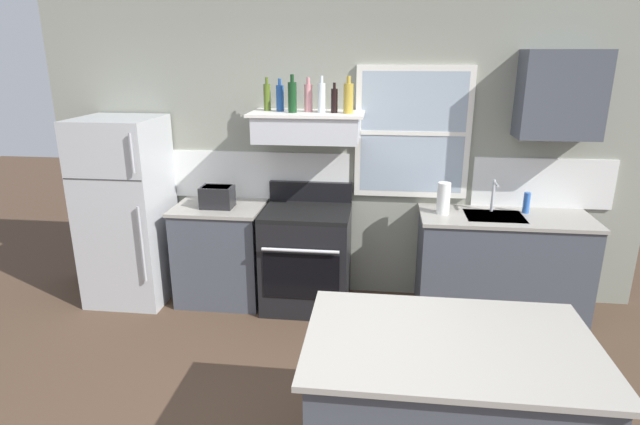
{
  "coord_description": "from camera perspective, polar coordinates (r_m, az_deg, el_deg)",
  "views": [
    {
      "loc": [
        0.38,
        -2.39,
        2.24
      ],
      "look_at": [
        -0.05,
        1.2,
        1.1
      ],
      "focal_mm": 28.94,
      "sensor_mm": 36.0,
      "label": 1
    }
  ],
  "objects": [
    {
      "name": "bottle_olive_oil_square",
      "position": [
        4.53,
        -5.87,
        12.61
      ],
      "size": [
        0.06,
        0.06,
        0.28
      ],
      "color": "#4C601E",
      "rests_on": "range_hood_shelf"
    },
    {
      "name": "upper_cabinet_right",
      "position": [
        4.67,
        25.07,
        11.71
      ],
      "size": [
        0.64,
        0.32,
        0.7
      ],
      "color": "#474C56"
    },
    {
      "name": "bottle_balsamic_dark",
      "position": [
        4.36,
        1.59,
        12.31
      ],
      "size": [
        0.06,
        0.06,
        0.24
      ],
      "color": "black",
      "rests_on": "range_hood_shelf"
    },
    {
      "name": "bottle_blue_liqueur",
      "position": [
        4.48,
        -4.44,
        12.56
      ],
      "size": [
        0.07,
        0.07,
        0.27
      ],
      "color": "#1E478C",
      "rests_on": "range_hood_shelf"
    },
    {
      "name": "back_wall",
      "position": [
        4.72,
        2.47,
        6.62
      ],
      "size": [
        5.4,
        0.11,
        2.7
      ],
      "color": "gray",
      "rests_on": "ground_plane"
    },
    {
      "name": "bottle_champagne_gold_foil",
      "position": [
        4.32,
        3.16,
        12.56
      ],
      "size": [
        0.08,
        0.08,
        0.3
      ],
      "color": "#B29333",
      "rests_on": "range_hood_shelf"
    },
    {
      "name": "refrigerator",
      "position": [
        5.01,
        -20.59,
        0.15
      ],
      "size": [
        0.7,
        0.72,
        1.69
      ],
      "color": "#B7BABC",
      "rests_on": "ground_plane"
    },
    {
      "name": "toaster",
      "position": [
        4.64,
        -11.29,
        1.75
      ],
      "size": [
        0.3,
        0.2,
        0.19
      ],
      "color": "black",
      "rests_on": "counter_left_of_stove"
    },
    {
      "name": "range_hood_shelf",
      "position": [
        4.44,
        -1.42,
        9.5
      ],
      "size": [
        0.96,
        0.52,
        0.24
      ],
      "color": "silver"
    },
    {
      "name": "counter_right_with_sink",
      "position": [
        4.77,
        19.34,
        -5.51
      ],
      "size": [
        1.43,
        0.63,
        0.91
      ],
      "color": "#474C56",
      "rests_on": "ground_plane"
    },
    {
      "name": "bottle_rose_pink",
      "position": [
        4.43,
        -1.3,
        12.61
      ],
      "size": [
        0.07,
        0.07,
        0.28
      ],
      "color": "#C67F84",
      "rests_on": "range_hood_shelf"
    },
    {
      "name": "bottle_dark_green_wine",
      "position": [
        4.37,
        -3.08,
        12.67
      ],
      "size": [
        0.07,
        0.07,
        0.31
      ],
      "color": "#143819",
      "rests_on": "range_hood_shelf"
    },
    {
      "name": "stove_range",
      "position": [
        4.65,
        -1.48,
        -4.95
      ],
      "size": [
        0.76,
        0.69,
        1.09
      ],
      "color": "black",
      "rests_on": "ground_plane"
    },
    {
      "name": "kitchen_island",
      "position": [
        2.88,
        13.54,
        -21.23
      ],
      "size": [
        1.4,
        0.9,
        0.91
      ],
      "color": "#474C56",
      "rests_on": "ground_plane"
    },
    {
      "name": "paper_towel_roll",
      "position": [
        4.49,
        13.5,
        1.55
      ],
      "size": [
        0.11,
        0.11,
        0.27
      ],
      "primitive_type": "cylinder",
      "color": "white",
      "rests_on": "counter_right_with_sink"
    },
    {
      "name": "dish_soap_bottle",
      "position": [
        4.73,
        21.87,
        1.01
      ],
      "size": [
        0.06,
        0.06,
        0.18
      ],
      "primitive_type": "cylinder",
      "color": "blue",
      "rests_on": "counter_right_with_sink"
    },
    {
      "name": "bottle_clear_tall",
      "position": [
        4.36,
        0.17,
        12.62
      ],
      "size": [
        0.06,
        0.06,
        0.3
      ],
      "color": "silver",
      "rests_on": "range_hood_shelf"
    },
    {
      "name": "sink_faucet",
      "position": [
        4.64,
        18.67,
        2.14
      ],
      "size": [
        0.03,
        0.17,
        0.28
      ],
      "color": "silver",
      "rests_on": "counter_right_with_sink"
    },
    {
      "name": "counter_left_of_stove",
      "position": [
        4.86,
        -10.81,
        -4.36
      ],
      "size": [
        0.79,
        0.63,
        0.91
      ],
      "color": "#474C56",
      "rests_on": "ground_plane"
    }
  ]
}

